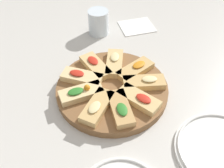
# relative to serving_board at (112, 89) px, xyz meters

# --- Properties ---
(ground_plane) EXTENTS (3.00, 3.00, 0.00)m
(ground_plane) POSITION_rel_serving_board_xyz_m (0.00, 0.00, -0.01)
(ground_plane) COLOR beige
(serving_board) EXTENTS (0.35, 0.35, 0.03)m
(serving_board) POSITION_rel_serving_board_xyz_m (0.00, 0.00, 0.00)
(serving_board) COLOR brown
(serving_board) RESTS_ON ground_plane
(focaccia_slice_0) EXTENTS (0.13, 0.07, 0.04)m
(focaccia_slice_0) POSITION_rel_serving_board_xyz_m (0.10, 0.02, 0.02)
(focaccia_slice_0) COLOR #E5C689
(focaccia_slice_0) RESTS_ON serving_board
(focaccia_slice_1) EXTENTS (0.12, 0.13, 0.03)m
(focaccia_slice_1) POSITION_rel_serving_board_xyz_m (0.06, 0.08, 0.02)
(focaccia_slice_1) COLOR tan
(focaccia_slice_1) RESTS_ON serving_board
(focaccia_slice_2) EXTENTS (0.05, 0.13, 0.03)m
(focaccia_slice_2) POSITION_rel_serving_board_xyz_m (0.00, 0.10, 0.02)
(focaccia_slice_2) COLOR tan
(focaccia_slice_2) RESTS_ON serving_board
(focaccia_slice_3) EXTENTS (0.12, 0.13, 0.03)m
(focaccia_slice_3) POSITION_rel_serving_board_xyz_m (-0.06, 0.08, 0.02)
(focaccia_slice_3) COLOR #DBB775
(focaccia_slice_3) RESTS_ON serving_board
(focaccia_slice_4) EXTENTS (0.14, 0.07, 0.03)m
(focaccia_slice_4) POSITION_rel_serving_board_xyz_m (-0.10, 0.02, 0.02)
(focaccia_slice_4) COLOR tan
(focaccia_slice_4) RESTS_ON serving_board
(focaccia_slice_5) EXTENTS (0.14, 0.10, 0.03)m
(focaccia_slice_5) POSITION_rel_serving_board_xyz_m (-0.09, -0.05, 0.02)
(focaccia_slice_5) COLOR tan
(focaccia_slice_5) RESTS_ON serving_board
(focaccia_slice_6) EXTENTS (0.09, 0.14, 0.03)m
(focaccia_slice_6) POSITION_rel_serving_board_xyz_m (-0.03, -0.09, 0.02)
(focaccia_slice_6) COLOR #DBB775
(focaccia_slice_6) RESTS_ON serving_board
(focaccia_slice_7) EXTENTS (0.09, 0.14, 0.03)m
(focaccia_slice_7) POSITION_rel_serving_board_xyz_m (0.03, -0.09, 0.02)
(focaccia_slice_7) COLOR #DBB775
(focaccia_slice_7) RESTS_ON serving_board
(focaccia_slice_8) EXTENTS (0.14, 0.11, 0.03)m
(focaccia_slice_8) POSITION_rel_serving_board_xyz_m (0.09, -0.05, 0.02)
(focaccia_slice_8) COLOR #E5C689
(focaccia_slice_8) RESTS_ON serving_board
(plate_left) EXTENTS (0.24, 0.24, 0.02)m
(plate_left) POSITION_rel_serving_board_xyz_m (-0.22, 0.28, -0.00)
(plate_left) COLOR white
(plate_left) RESTS_ON ground_plane
(water_glass) EXTENTS (0.08, 0.08, 0.10)m
(water_glass) POSITION_rel_serving_board_xyz_m (-0.03, -0.33, 0.04)
(water_glass) COLOR silver
(water_glass) RESTS_ON ground_plane
(napkin_stack) EXTENTS (0.14, 0.12, 0.01)m
(napkin_stack) POSITION_rel_serving_board_xyz_m (-0.19, -0.34, -0.01)
(napkin_stack) COLOR white
(napkin_stack) RESTS_ON ground_plane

